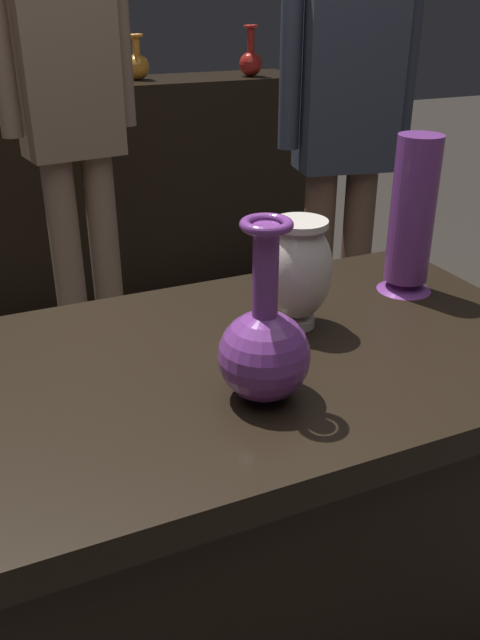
# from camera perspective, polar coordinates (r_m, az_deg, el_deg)

# --- Properties ---
(display_plinth) EXTENTS (1.20, 0.64, 0.80)m
(display_plinth) POSITION_cam_1_polar(r_m,az_deg,el_deg) (1.33, -1.58, -18.43)
(display_plinth) COLOR black
(display_plinth) RESTS_ON ground_plane
(back_display_shelf) EXTENTS (2.60, 0.40, 0.99)m
(back_display_shelf) POSITION_cam_1_polar(r_m,az_deg,el_deg) (3.22, -17.08, 9.73)
(back_display_shelf) COLOR black
(back_display_shelf) RESTS_ON ground_plane
(vase_centerpiece) EXTENTS (0.14, 0.14, 0.27)m
(vase_centerpiece) POSITION_cam_1_polar(r_m,az_deg,el_deg) (0.96, 2.08, -2.35)
(vase_centerpiece) COLOR #7A388E
(vase_centerpiece) RESTS_ON display_plinth
(vase_tall_behind) EXTENTS (0.11, 0.11, 0.31)m
(vase_tall_behind) POSITION_cam_1_polar(r_m,az_deg,el_deg) (1.35, 14.45, 8.33)
(vase_tall_behind) COLOR #7A388E
(vase_tall_behind) RESTS_ON display_plinth
(vase_right_accent) EXTENTS (0.12, 0.12, 0.20)m
(vase_right_accent) POSITION_cam_1_polar(r_m,az_deg,el_deg) (1.17, 5.00, 4.27)
(vase_right_accent) COLOR silver
(vase_right_accent) RESTS_ON display_plinth
(shelf_vase_far_right) EXTENTS (0.11, 0.11, 0.22)m
(shelf_vase_far_right) POSITION_cam_1_polar(r_m,az_deg,el_deg) (3.33, 0.92, 21.27)
(shelf_vase_far_right) COLOR red
(shelf_vase_far_right) RESTS_ON back_display_shelf
(shelf_vase_right) EXTENTS (0.11, 0.11, 0.19)m
(shelf_vase_right) POSITION_cam_1_polar(r_m,az_deg,el_deg) (3.22, -8.76, 20.77)
(shelf_vase_right) COLOR orange
(shelf_vase_right) RESTS_ON back_display_shelf
(visitor_near_right) EXTENTS (0.46, 0.24, 1.61)m
(visitor_near_right) POSITION_cam_1_polar(r_m,az_deg,el_deg) (2.37, 9.01, 16.22)
(visitor_near_right) COLOR brown
(visitor_near_right) RESTS_ON ground_plane
(visitor_center_back) EXTENTS (0.47, 0.22, 1.69)m
(visitor_center_back) POSITION_cam_1_polar(r_m,az_deg,el_deg) (2.42, -14.33, 17.29)
(visitor_center_back) COLOR #846B56
(visitor_center_back) RESTS_ON ground_plane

